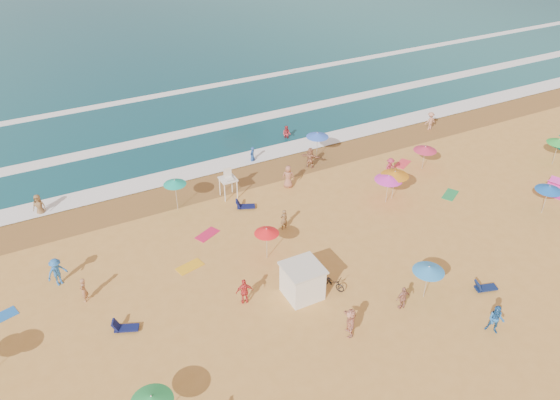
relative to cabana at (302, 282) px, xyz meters
name	(u,v)px	position (x,y,z in m)	size (l,w,h in m)	color
ground	(293,276)	(0.30, 1.72, -1.00)	(220.00, 220.00, 0.00)	gold
wet_sand	(217,183)	(0.30, 14.22, -0.99)	(220.00, 220.00, 0.00)	olive
surf_foam	(181,138)	(0.30, 23.04, -0.90)	(200.00, 18.70, 0.05)	white
cabana	(302,282)	(0.00, 0.00, 0.00)	(2.00, 2.00, 2.00)	white
cabana_roof	(303,268)	(0.00, 0.00, 1.06)	(2.20, 2.20, 0.12)	silver
bicycle	(332,282)	(1.90, -0.30, -0.56)	(0.59, 1.68, 0.88)	black
lifeguard_stand	(228,185)	(0.35, 11.98, 0.05)	(1.20, 1.20, 2.10)	white
beach_umbrellas	(336,239)	(3.16, 1.39, 1.12)	(51.19, 27.88, 0.80)	#FF1A28
loungers	(414,251)	(8.47, 0.10, -0.83)	(44.87, 16.70, 0.34)	#0E1847
towels	(324,282)	(1.76, 0.37, -0.98)	(38.07, 21.27, 0.03)	red
beachgoers	(275,226)	(1.23, 5.90, -0.17)	(46.42, 27.85, 2.14)	brown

